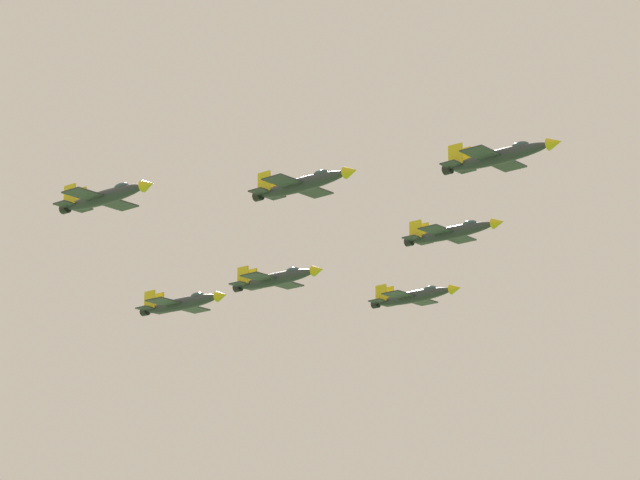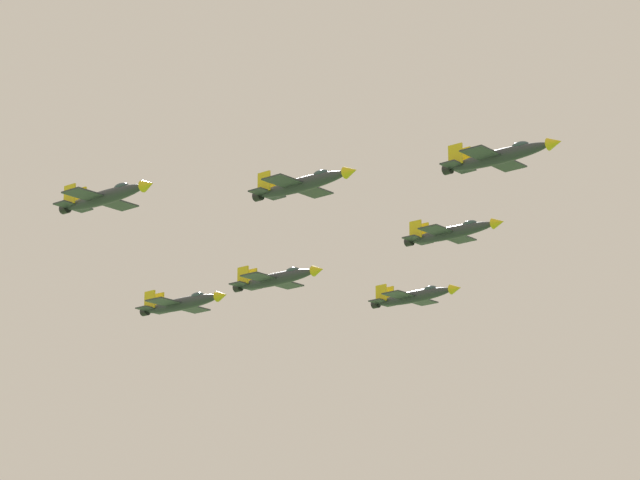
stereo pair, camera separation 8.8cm
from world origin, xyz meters
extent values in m
ellipsoid|color=#2D3338|center=(2.98, -12.38, 103.95)|extent=(3.86, 14.45, 1.84)
cone|color=gold|center=(1.84, -4.48, 103.95)|extent=(1.81, 2.05, 1.57)
ellipsoid|color=#334751|center=(2.53, -9.26, 104.64)|extent=(1.72, 2.63, 1.07)
cube|color=#2D3338|center=(3.08, -13.09, 103.85)|extent=(10.60, 4.70, 0.18)
cube|color=gold|center=(-1.48, -13.75, 103.90)|extent=(1.13, 3.02, 0.22)
cube|color=gold|center=(7.64, -12.44, 103.90)|extent=(1.13, 3.02, 0.22)
cube|color=#2D3338|center=(3.83, -18.34, 103.95)|extent=(5.18, 2.93, 0.18)
cube|color=gold|center=(2.88, -18.19, 105.28)|extent=(0.53, 2.06, 2.66)
cube|color=gold|center=(4.71, -17.93, 105.28)|extent=(0.53, 2.06, 2.66)
cylinder|color=black|center=(4.06, -19.88, 103.95)|extent=(1.42, 1.20, 1.29)
ellipsoid|color=#2D3338|center=(-10.14, -32.57, 101.18)|extent=(3.71, 13.78, 1.76)
cone|color=gold|center=(-11.24, -25.04, 101.18)|extent=(1.73, 1.95, 1.49)
ellipsoid|color=#334751|center=(-10.58, -29.60, 101.84)|extent=(1.64, 2.51, 1.03)
cube|color=#2D3338|center=(-10.05, -33.25, 101.08)|extent=(10.11, 4.50, 0.18)
cube|color=gold|center=(-14.39, -33.88, 101.13)|extent=(1.08, 2.88, 0.21)
cube|color=gold|center=(-5.70, -32.62, 101.13)|extent=(1.08, 2.88, 0.21)
cube|color=#2D3338|center=(-9.32, -38.25, 101.18)|extent=(4.95, 2.80, 0.18)
cube|color=gold|center=(-10.23, -38.11, 102.45)|extent=(0.51, 1.97, 2.54)
cube|color=gold|center=(-8.49, -37.86, 102.45)|extent=(0.51, 1.97, 2.54)
cylinder|color=black|center=(-9.10, -39.72, 101.18)|extent=(1.36, 1.14, 1.23)
ellipsoid|color=#2D3338|center=(20.79, -28.59, 100.41)|extent=(3.52, 13.94, 1.78)
cone|color=gold|center=(19.81, -20.95, 100.41)|extent=(1.72, 1.96, 1.51)
ellipsoid|color=#334751|center=(20.40, -25.57, 101.08)|extent=(1.62, 2.52, 1.04)
cube|color=#2D3338|center=(20.88, -29.27, 100.32)|extent=(10.20, 4.39, 0.18)
cube|color=gold|center=(16.47, -29.84, 100.37)|extent=(1.05, 2.91, 0.21)
cube|color=gold|center=(25.28, -28.71, 100.37)|extent=(1.05, 2.91, 0.21)
cube|color=#2D3338|center=(21.53, -34.35, 100.41)|extent=(4.98, 2.76, 0.18)
cube|color=gold|center=(20.61, -34.18, 101.70)|extent=(0.49, 1.99, 2.57)
cube|color=gold|center=(22.38, -33.96, 101.70)|extent=(0.49, 1.99, 2.57)
cylinder|color=black|center=(21.72, -35.83, 100.41)|extent=(1.36, 1.14, 1.24)
ellipsoid|color=#2D3338|center=(-23.27, -52.76, 97.94)|extent=(3.51, 14.23, 1.82)
cone|color=gold|center=(-24.22, -44.95, 97.94)|extent=(1.75, 1.99, 1.54)
ellipsoid|color=#334751|center=(-23.64, -49.68, 98.62)|extent=(1.64, 2.57, 1.06)
cube|color=#2D3338|center=(-23.18, -53.46, 97.84)|extent=(10.40, 4.42, 0.18)
cube|color=gold|center=(-27.68, -54.01, 97.89)|extent=(1.05, 2.97, 0.22)
cube|color=gold|center=(-18.68, -52.91, 97.89)|extent=(1.05, 2.97, 0.22)
cube|color=#2D3338|center=(-22.55, -58.65, 97.94)|extent=(5.07, 2.79, 0.18)
cube|color=gold|center=(-23.48, -58.48, 99.25)|extent=(0.48, 2.03, 2.62)
cube|color=gold|center=(-21.68, -58.26, 99.25)|extent=(0.48, 2.03, 2.62)
cylinder|color=black|center=(-22.36, -60.17, 97.94)|extent=(1.38, 1.15, 1.27)
ellipsoid|color=#2D3338|center=(38.60, -44.79, 98.77)|extent=(3.58, 13.90, 1.77)
cone|color=gold|center=(37.59, -37.18, 98.77)|extent=(1.73, 1.96, 1.51)
ellipsoid|color=#334751|center=(38.20, -41.78, 99.44)|extent=(1.63, 2.52, 1.03)
cube|color=#2D3338|center=(38.69, -45.47, 98.67)|extent=(10.17, 4.42, 0.18)
cube|color=gold|center=(34.30, -46.06, 98.72)|extent=(1.06, 2.90, 0.21)
cube|color=gold|center=(43.08, -44.89, 98.72)|extent=(1.06, 2.90, 0.21)
cube|color=#2D3338|center=(39.37, -50.53, 98.77)|extent=(4.97, 2.77, 0.18)
cube|color=gold|center=(38.45, -50.37, 100.05)|extent=(0.49, 1.98, 2.56)
cube|color=gold|center=(40.21, -50.14, 100.05)|extent=(0.49, 1.98, 2.56)
cylinder|color=black|center=(39.56, -52.01, 98.77)|extent=(1.36, 1.14, 1.24)
ellipsoid|color=#2D3338|center=(7.67, -48.78, 94.59)|extent=(3.48, 13.67, 1.74)
cone|color=gold|center=(6.69, -41.29, 94.59)|extent=(1.69, 1.92, 1.48)
ellipsoid|color=#334751|center=(7.28, -45.82, 95.25)|extent=(1.60, 2.47, 1.02)
cube|color=#2D3338|center=(7.76, -49.45, 94.49)|extent=(10.00, 4.32, 0.17)
cube|color=gold|center=(3.43, -50.01, 94.54)|extent=(1.03, 2.85, 0.21)
cube|color=gold|center=(12.08, -48.89, 94.54)|extent=(1.03, 2.85, 0.21)
cube|color=#2D3338|center=(8.40, -54.42, 94.59)|extent=(4.88, 2.71, 0.17)
cube|color=gold|center=(7.50, -54.27, 95.85)|extent=(0.48, 1.95, 2.52)
cube|color=gold|center=(9.23, -54.04, 95.85)|extent=(0.48, 1.95, 2.52)
cylinder|color=black|center=(8.59, -55.88, 94.59)|extent=(1.33, 1.12, 1.22)
ellipsoid|color=#2D3338|center=(10.01, -66.97, 93.99)|extent=(3.87, 14.35, 1.83)
cone|color=gold|center=(8.86, -59.13, 93.99)|extent=(1.80, 2.04, 1.56)
ellipsoid|color=#334751|center=(9.56, -63.87, 94.68)|extent=(1.71, 2.61, 1.07)
cube|color=#2D3338|center=(10.12, -67.68, 93.89)|extent=(10.53, 4.69, 0.18)
cube|color=gold|center=(5.59, -68.34, 93.94)|extent=(1.13, 3.00, 0.22)
cube|color=gold|center=(14.64, -67.01, 93.94)|extent=(1.13, 3.00, 0.22)
cube|color=#2D3338|center=(10.88, -72.89, 93.99)|extent=(5.15, 2.92, 0.18)
cube|color=gold|center=(9.93, -72.74, 95.32)|extent=(0.54, 2.05, 2.64)
cube|color=gold|center=(11.74, -72.47, 95.32)|extent=(0.54, 2.05, 2.64)
cylinder|color=black|center=(11.10, -74.41, 93.99)|extent=(1.41, 1.19, 1.28)
camera|label=1|loc=(134.93, 100.88, 44.00)|focal=83.61mm
camera|label=2|loc=(134.87, 100.93, 44.00)|focal=83.61mm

